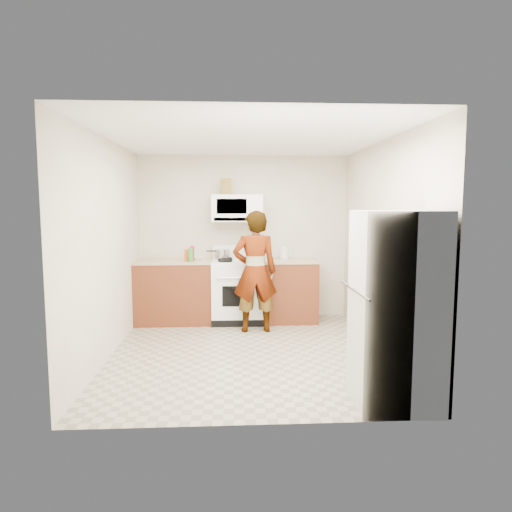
{
  "coord_description": "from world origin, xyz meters",
  "views": [
    {
      "loc": [
        -0.2,
        -5.26,
        1.74
      ],
      "look_at": [
        0.13,
        0.55,
        1.1
      ],
      "focal_mm": 32.0,
      "sensor_mm": 36.0,
      "label": 1
    }
  ],
  "objects": [
    {
      "name": "tray",
      "position": [
        0.06,
        1.32,
        0.96
      ],
      "size": [
        0.29,
        0.25,
        0.05
      ],
      "primitive_type": "cube",
      "rotation": [
        0.0,
        0.0,
        0.42
      ],
      "color": "white",
      "rests_on": "gas_range"
    },
    {
      "name": "back_wall",
      "position": [
        0.0,
        1.79,
        1.25
      ],
      "size": [
        3.2,
        0.02,
        2.5
      ],
      "primitive_type": "cube",
      "color": "beige",
      "rests_on": "floor"
    },
    {
      "name": "person",
      "position": [
        0.13,
        0.93,
        0.84
      ],
      "size": [
        0.63,
        0.43,
        1.67
      ],
      "primitive_type": "imported",
      "rotation": [
        0.0,
        0.0,
        3.2
      ],
      "color": "tan",
      "rests_on": "floor"
    },
    {
      "name": "counter_left",
      "position": [
        -1.04,
        1.49,
        0.92
      ],
      "size": [
        1.14,
        0.64,
        0.03
      ],
      "primitive_type": "cube",
      "color": "tan",
      "rests_on": "cabinet_left"
    },
    {
      "name": "floor",
      "position": [
        0.0,
        0.0,
        0.0
      ],
      "size": [
        3.6,
        3.6,
        0.0
      ],
      "primitive_type": "plane",
      "color": "gray",
      "rests_on": "ground"
    },
    {
      "name": "bottle_hot_sauce",
      "position": [
        -0.84,
        1.35,
        1.02
      ],
      "size": [
        0.07,
        0.07,
        0.18
      ],
      "primitive_type": "cylinder",
      "rotation": [
        0.0,
        0.0,
        0.23
      ],
      "color": "#D64717",
      "rests_on": "counter_left"
    },
    {
      "name": "gas_range",
      "position": [
        -0.1,
        1.48,
        0.49
      ],
      "size": [
        0.76,
        0.65,
        1.13
      ],
      "color": "white",
      "rests_on": "floor"
    },
    {
      "name": "cabinet_left",
      "position": [
        -1.04,
        1.49,
        0.45
      ],
      "size": [
        1.12,
        0.62,
        0.9
      ],
      "primitive_type": "cube",
      "color": "maroon",
      "rests_on": "floor"
    },
    {
      "name": "broom",
      "position": [
        1.58,
        0.89,
        0.58
      ],
      "size": [
        0.25,
        0.12,
        1.14
      ],
      "primitive_type": "cylinder",
      "rotation": [
        0.14,
        -0.14,
        -0.43
      ],
      "color": "silver",
      "rests_on": "floor"
    },
    {
      "name": "saucepan",
      "position": [
        -0.32,
        1.63,
        1.01
      ],
      "size": [
        0.29,
        0.29,
        0.12
      ],
      "primitive_type": "cylinder",
      "rotation": [
        0.0,
        0.0,
        -0.37
      ],
      "color": "#B7B7BC",
      "rests_on": "gas_range"
    },
    {
      "name": "cabinet_right",
      "position": [
        0.68,
        1.49,
        0.45
      ],
      "size": [
        0.8,
        0.62,
        0.9
      ],
      "primitive_type": "cube",
      "color": "maroon",
      "rests_on": "floor"
    },
    {
      "name": "fridge",
      "position": [
        1.23,
        -1.45,
        0.85
      ],
      "size": [
        0.74,
        0.74,
        1.7
      ],
      "primitive_type": "cube",
      "rotation": [
        0.0,
        0.0,
        -0.06
      ],
      "color": "silver",
      "rests_on": "floor"
    },
    {
      "name": "jug",
      "position": [
        -0.26,
        1.64,
        2.02
      ],
      "size": [
        0.14,
        0.14,
        0.24
      ],
      "primitive_type": "cube",
      "rotation": [
        0.0,
        0.0,
        0.03
      ],
      "color": "brown",
      "rests_on": "microwave"
    },
    {
      "name": "counter_right",
      "position": [
        0.68,
        1.49,
        0.92
      ],
      "size": [
        0.82,
        0.64,
        0.03
      ],
      "primitive_type": "cube",
      "color": "tan",
      "rests_on": "cabinet_right"
    },
    {
      "name": "kettle",
      "position": [
        0.62,
        1.6,
        1.01
      ],
      "size": [
        0.17,
        0.17,
        0.16
      ],
      "primitive_type": "cylinder",
      "rotation": [
        0.0,
        0.0,
        0.34
      ],
      "color": "silver",
      "rests_on": "counter_right"
    },
    {
      "name": "right_wall",
      "position": [
        1.59,
        0.0,
        1.25
      ],
      "size": [
        0.02,
        3.6,
        2.5
      ],
      "primitive_type": "cube",
      "color": "beige",
      "rests_on": "floor"
    },
    {
      "name": "bottle_green_cap",
      "position": [
        -0.77,
        1.28,
        1.04
      ],
      "size": [
        0.07,
        0.07,
        0.2
      ],
      "primitive_type": "cylinder",
      "rotation": [
        0.0,
        0.0,
        0.1
      ],
      "color": "#198C1C",
      "rests_on": "counter_left"
    },
    {
      "name": "pot_lid",
      "position": [
        -0.74,
        1.45,
        0.94
      ],
      "size": [
        0.23,
        0.23,
        0.01
      ],
      "primitive_type": "cylinder",
      "rotation": [
        0.0,
        0.0,
        -0.05
      ],
      "color": "white",
      "rests_on": "counter_left"
    },
    {
      "name": "microwave",
      "position": [
        -0.1,
        1.61,
        1.7
      ],
      "size": [
        0.76,
        0.38,
        0.4
      ],
      "primitive_type": "cube",
      "color": "white",
      "rests_on": "back_wall"
    },
    {
      "name": "bottle_spray",
      "position": [
        -0.76,
        1.38,
        1.05
      ],
      "size": [
        0.08,
        0.08,
        0.22
      ],
      "primitive_type": "cylinder",
      "rotation": [
        0.0,
        0.0,
        -0.33
      ],
      "color": "red",
      "rests_on": "counter_left"
    }
  ]
}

